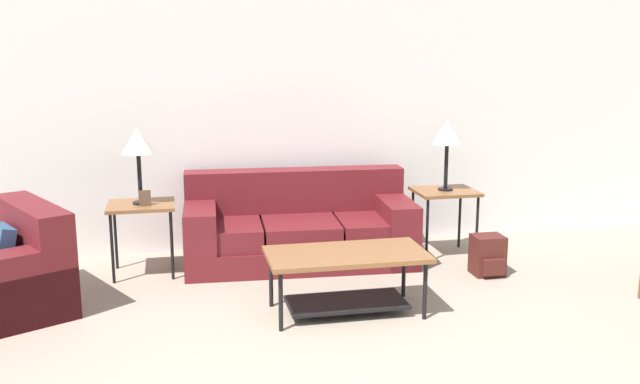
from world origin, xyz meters
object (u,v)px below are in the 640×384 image
at_px(coffee_table, 346,268).
at_px(backpack, 488,256).
at_px(side_table_left, 141,211).
at_px(table_lamp_left, 138,143).
at_px(couch, 299,230).
at_px(table_lamp_right, 447,134).
at_px(side_table_right, 445,197).

distance_m(coffee_table, backpack, 1.57).
relative_size(side_table_left, backpack, 1.81).
bearing_deg(table_lamp_left, couch, 3.64).
distance_m(side_table_left, table_lamp_right, 2.86).
bearing_deg(coffee_table, backpack, 23.36).
bearing_deg(table_lamp_left, backpack, -12.27).
relative_size(coffee_table, side_table_right, 1.88).
height_order(coffee_table, side_table_left, side_table_left).
distance_m(coffee_table, table_lamp_right, 1.97).
bearing_deg(couch, coffee_table, -84.92).
distance_m(side_table_left, table_lamp_left, 0.60).
bearing_deg(couch, table_lamp_right, -3.65).
bearing_deg(side_table_left, table_lamp_right, 0.00).
bearing_deg(table_lamp_right, table_lamp_left, 180.00).
xyz_separation_m(coffee_table, table_lamp_right, (1.27, 1.26, 0.81)).
xyz_separation_m(couch, table_lamp_left, (-1.40, -0.09, 0.87)).
relative_size(coffee_table, table_lamp_left, 1.80).
height_order(side_table_left, side_table_right, same).
bearing_deg(couch, side_table_right, -3.65).
bearing_deg(backpack, side_table_left, 167.73).
relative_size(couch, table_lamp_left, 3.21).
relative_size(side_table_left, side_table_right, 1.00).
bearing_deg(coffee_table, side_table_left, 140.33).
relative_size(coffee_table, side_table_left, 1.88).
bearing_deg(coffee_table, table_lamp_right, 44.69).
xyz_separation_m(couch, backpack, (1.55, -0.73, -0.12)).
bearing_deg(side_table_right, backpack, -76.17).
relative_size(couch, side_table_left, 3.34).
relative_size(side_table_left, table_lamp_left, 0.96).
bearing_deg(table_lamp_left, coffee_table, -39.67).
distance_m(table_lamp_right, backpack, 1.19).
relative_size(side_table_left, table_lamp_right, 0.96).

